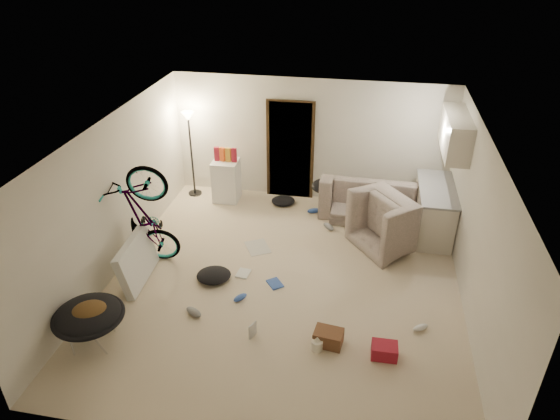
% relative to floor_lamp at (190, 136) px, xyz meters
% --- Properties ---
extents(floor, '(5.50, 6.00, 0.02)m').
position_rel_floor_lamp_xyz_m(floor, '(2.40, -2.65, -1.32)').
color(floor, beige).
rests_on(floor, ground).
extents(ceiling, '(5.50, 6.00, 0.02)m').
position_rel_floor_lamp_xyz_m(ceiling, '(2.40, -2.65, 1.20)').
color(ceiling, white).
rests_on(ceiling, wall_back).
extents(wall_back, '(5.50, 0.02, 2.50)m').
position_rel_floor_lamp_xyz_m(wall_back, '(2.40, 0.36, -0.06)').
color(wall_back, silver).
rests_on(wall_back, floor).
extents(wall_front, '(5.50, 0.02, 2.50)m').
position_rel_floor_lamp_xyz_m(wall_front, '(2.40, -5.66, -0.06)').
color(wall_front, silver).
rests_on(wall_front, floor).
extents(wall_left, '(0.02, 6.00, 2.50)m').
position_rel_floor_lamp_xyz_m(wall_left, '(-0.36, -2.65, -0.06)').
color(wall_left, silver).
rests_on(wall_left, floor).
extents(wall_right, '(0.02, 6.00, 2.50)m').
position_rel_floor_lamp_xyz_m(wall_right, '(5.16, -2.65, -0.06)').
color(wall_right, silver).
rests_on(wall_right, floor).
extents(doorway, '(0.85, 0.10, 2.04)m').
position_rel_floor_lamp_xyz_m(doorway, '(2.00, 0.32, -0.29)').
color(doorway, black).
rests_on(doorway, floor).
extents(door_trim, '(0.97, 0.04, 2.10)m').
position_rel_floor_lamp_xyz_m(door_trim, '(2.00, 0.29, -0.29)').
color(door_trim, '#342312').
rests_on(door_trim, floor).
extents(floor_lamp, '(0.28, 0.28, 1.81)m').
position_rel_floor_lamp_xyz_m(floor_lamp, '(0.00, 0.00, 0.00)').
color(floor_lamp, black).
rests_on(floor_lamp, floor).
extents(kitchen_counter, '(0.60, 1.50, 0.88)m').
position_rel_floor_lamp_xyz_m(kitchen_counter, '(4.83, -0.65, -0.87)').
color(kitchen_counter, beige).
rests_on(kitchen_counter, floor).
extents(counter_top, '(0.64, 1.54, 0.04)m').
position_rel_floor_lamp_xyz_m(counter_top, '(4.83, -0.65, -0.41)').
color(counter_top, gray).
rests_on(counter_top, kitchen_counter).
extents(kitchen_uppers, '(0.38, 1.40, 0.65)m').
position_rel_floor_lamp_xyz_m(kitchen_uppers, '(4.96, -0.65, 0.64)').
color(kitchen_uppers, beige).
rests_on(kitchen_uppers, wall_right).
extents(sofa, '(2.09, 0.86, 0.60)m').
position_rel_floor_lamp_xyz_m(sofa, '(3.75, -0.20, -1.00)').
color(sofa, '#3D453D').
rests_on(sofa, floor).
extents(armchair, '(1.50, 1.52, 0.75)m').
position_rel_floor_lamp_xyz_m(armchair, '(4.19, -1.15, -0.93)').
color(armchair, '#3D453D').
rests_on(armchair, floor).
extents(bicycle, '(1.99, 1.02, 1.11)m').
position_rel_floor_lamp_xyz_m(bicycle, '(0.10, -2.55, -0.80)').
color(bicycle, black).
rests_on(bicycle, floor).
extents(book_asset, '(0.28, 0.25, 0.02)m').
position_rel_floor_lamp_xyz_m(book_asset, '(2.16, -4.01, -1.30)').
color(book_asset, maroon).
rests_on(book_asset, floor).
extents(mini_fridge, '(0.52, 0.52, 0.86)m').
position_rel_floor_lamp_xyz_m(mini_fridge, '(0.74, -0.10, -0.87)').
color(mini_fridge, white).
rests_on(mini_fridge, floor).
extents(snack_box_0, '(0.11, 0.09, 0.30)m').
position_rel_floor_lamp_xyz_m(snack_box_0, '(0.57, -0.10, -0.31)').
color(snack_box_0, maroon).
rests_on(snack_box_0, mini_fridge).
extents(snack_box_1, '(0.12, 0.10, 0.30)m').
position_rel_floor_lamp_xyz_m(snack_box_1, '(0.69, -0.10, -0.31)').
color(snack_box_1, '#E3541C').
rests_on(snack_box_1, mini_fridge).
extents(snack_box_2, '(0.11, 0.08, 0.30)m').
position_rel_floor_lamp_xyz_m(snack_box_2, '(0.81, -0.10, -0.31)').
color(snack_box_2, gold).
rests_on(snack_box_2, mini_fridge).
extents(snack_box_3, '(0.10, 0.07, 0.30)m').
position_rel_floor_lamp_xyz_m(snack_box_3, '(0.93, -0.10, -0.31)').
color(snack_box_3, maroon).
rests_on(snack_box_3, mini_fridge).
extents(saucer_chair, '(0.94, 0.94, 0.67)m').
position_rel_floor_lamp_xyz_m(saucer_chair, '(0.10, -4.46, -0.91)').
color(saucer_chair, silver).
rests_on(saucer_chair, floor).
extents(hoodie, '(0.61, 0.58, 0.22)m').
position_rel_floor_lamp_xyz_m(hoodie, '(0.15, -4.49, -0.71)').
color(hoodie, '#55391D').
rests_on(hoodie, saucer_chair).
extents(sofa_drape, '(0.65, 0.57, 0.28)m').
position_rel_floor_lamp_xyz_m(sofa_drape, '(2.80, -0.20, -0.77)').
color(sofa_drape, black).
rests_on(sofa_drape, sofa).
extents(tv_box, '(0.34, 1.12, 0.74)m').
position_rel_floor_lamp_xyz_m(tv_box, '(0.10, -3.01, -0.94)').
color(tv_box, silver).
rests_on(tv_box, floor).
extents(drink_case_a, '(0.42, 0.32, 0.22)m').
position_rel_floor_lamp_xyz_m(drink_case_a, '(3.24, -3.88, -1.20)').
color(drink_case_a, brown).
rests_on(drink_case_a, floor).
extents(drink_case_b, '(0.34, 0.26, 0.20)m').
position_rel_floor_lamp_xyz_m(drink_case_b, '(3.99, -3.98, -1.21)').
color(drink_case_b, maroon).
rests_on(drink_case_b, floor).
extents(juicer, '(0.16, 0.16, 0.22)m').
position_rel_floor_lamp_xyz_m(juicer, '(3.10, -4.02, -1.22)').
color(juicer, '#EEE6CE').
rests_on(juicer, floor).
extents(newspaper, '(0.56, 0.61, 0.01)m').
position_rel_floor_lamp_xyz_m(newspaper, '(1.77, -1.76, -1.30)').
color(newspaper, '#B8B4AA').
rests_on(newspaper, floor).
extents(book_blue, '(0.32, 0.33, 0.03)m').
position_rel_floor_lamp_xyz_m(book_blue, '(2.27, -2.74, -1.29)').
color(book_blue, '#3154B1').
rests_on(book_blue, floor).
extents(book_white, '(0.22, 0.28, 0.02)m').
position_rel_floor_lamp_xyz_m(book_white, '(1.71, -2.57, -1.30)').
color(book_white, silver).
rests_on(book_white, floor).
extents(shoe_0, '(0.29, 0.20, 0.10)m').
position_rel_floor_lamp_xyz_m(shoe_0, '(2.59, -0.35, -1.26)').
color(shoe_0, '#3154B1').
rests_on(shoe_0, floor).
extents(shoe_1, '(0.28, 0.29, 0.11)m').
position_rel_floor_lamp_xyz_m(shoe_1, '(2.95, -0.91, -1.25)').
color(shoe_1, slate).
rests_on(shoe_1, floor).
extents(shoe_2, '(0.23, 0.25, 0.09)m').
position_rel_floor_lamp_xyz_m(shoe_2, '(1.83, -3.21, -1.26)').
color(shoe_2, '#3154B1').
rests_on(shoe_2, floor).
extents(shoe_3, '(0.31, 0.24, 0.11)m').
position_rel_floor_lamp_xyz_m(shoe_3, '(1.24, -3.67, -1.25)').
color(shoe_3, slate).
rests_on(shoe_3, floor).
extents(shoe_4, '(0.26, 0.22, 0.09)m').
position_rel_floor_lamp_xyz_m(shoe_4, '(4.49, -3.38, -1.26)').
color(shoe_4, white).
rests_on(shoe_4, floor).
extents(clothes_lump_a, '(0.66, 0.61, 0.18)m').
position_rel_floor_lamp_xyz_m(clothes_lump_a, '(1.29, -2.80, -1.22)').
color(clothes_lump_a, black).
rests_on(clothes_lump_a, floor).
extents(clothes_lump_b, '(0.55, 0.50, 0.15)m').
position_rel_floor_lamp_xyz_m(clothes_lump_b, '(1.93, -0.10, -1.23)').
color(clothes_lump_b, black).
rests_on(clothes_lump_b, floor).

